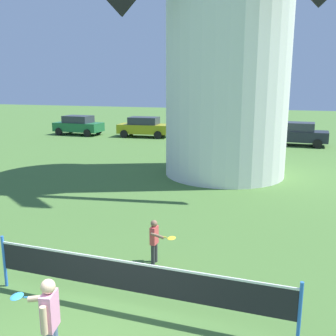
# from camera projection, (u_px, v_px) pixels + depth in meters

# --- Properties ---
(windmill) EXTENTS (8.39, 6.16, 14.91)m
(windmill) POSITION_uv_depth(u_px,v_px,m) (229.00, 1.00, 16.06)
(windmill) COLOR white
(windmill) RESTS_ON ground_plane
(tennis_net) EXTENTS (5.79, 0.06, 1.10)m
(tennis_net) POSITION_uv_depth(u_px,v_px,m) (133.00, 277.00, 6.86)
(tennis_net) COLOR blue
(tennis_net) RESTS_ON ground_plane
(player_near) EXTENTS (0.83, 0.46, 1.41)m
(player_near) POSITION_uv_depth(u_px,v_px,m) (49.00, 318.00, 5.49)
(player_near) COLOR slate
(player_near) RESTS_ON ground_plane
(player_far) EXTENTS (0.66, 0.48, 1.05)m
(player_far) POSITION_uv_depth(u_px,v_px,m) (155.00, 239.00, 8.76)
(player_far) COLOR #333338
(player_far) RESTS_ON ground_plane
(parked_car_green) EXTENTS (3.95, 1.96, 1.56)m
(parked_car_green) POSITION_uv_depth(u_px,v_px,m) (78.00, 125.00, 31.11)
(parked_car_green) COLOR #1E6638
(parked_car_green) RESTS_ON ground_plane
(parked_car_mustard) EXTENTS (4.12, 2.15, 1.56)m
(parked_car_mustard) POSITION_uv_depth(u_px,v_px,m) (144.00, 127.00, 29.85)
(parked_car_mustard) COLOR #999919
(parked_car_mustard) RESTS_ON ground_plane
(parked_car_blue) EXTENTS (4.13, 1.96, 1.56)m
(parked_car_blue) POSITION_uv_depth(u_px,v_px,m) (212.00, 130.00, 27.84)
(parked_car_blue) COLOR #334C99
(parked_car_blue) RESTS_ON ground_plane
(parked_car_black) EXTENTS (4.17, 2.01, 1.56)m
(parked_car_black) POSITION_uv_depth(u_px,v_px,m) (296.00, 133.00, 25.77)
(parked_car_black) COLOR #1E232D
(parked_car_black) RESTS_ON ground_plane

